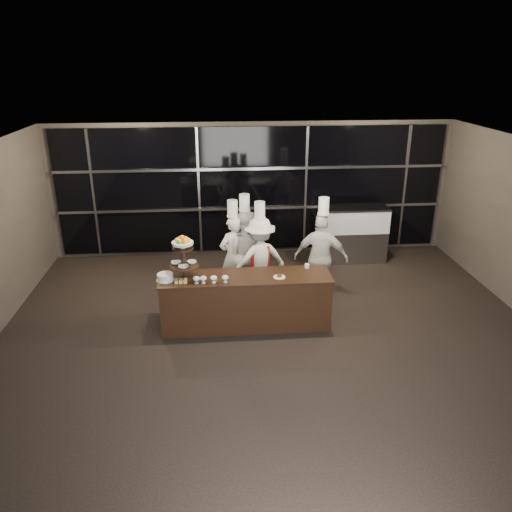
{
  "coord_description": "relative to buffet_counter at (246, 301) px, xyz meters",
  "views": [
    {
      "loc": [
        -0.86,
        -5.98,
        4.28
      ],
      "look_at": [
        -0.19,
        1.83,
        1.15
      ],
      "focal_mm": 35.0,
      "sensor_mm": 36.0,
      "label": 1
    }
  ],
  "objects": [
    {
      "name": "buffet_counter",
      "position": [
        0.0,
        0.0,
        0.0
      ],
      "size": [
        2.84,
        0.74,
        0.92
      ],
      "color": "black",
      "rests_on": "ground"
    },
    {
      "name": "chef_b",
      "position": [
        0.07,
        1.26,
        0.39
      ],
      "size": [
        0.99,
        0.89,
        1.98
      ],
      "color": "silver",
      "rests_on": "ground"
    },
    {
      "name": "room",
      "position": [
        0.39,
        -1.53,
        1.03
      ],
      "size": [
        10.0,
        10.0,
        10.0
      ],
      "color": "black",
      "rests_on": "ground"
    },
    {
      "name": "chef_d",
      "position": [
        1.45,
        0.85,
        0.4
      ],
      "size": [
        1.07,
        0.67,
        1.99
      ],
      "color": "silver",
      "rests_on": "ground"
    },
    {
      "name": "window_wall",
      "position": [
        0.39,
        3.4,
        1.04
      ],
      "size": [
        8.6,
        0.1,
        2.8
      ],
      "color": "black",
      "rests_on": "ground"
    },
    {
      "name": "pastry_squares",
      "position": [
        -1.05,
        -0.17,
        0.48
      ],
      "size": [
        0.2,
        0.13,
        0.05
      ],
      "color": "#DBBA6B",
      "rests_on": "buffet_counter"
    },
    {
      "name": "layer_cake",
      "position": [
        -1.31,
        -0.05,
        0.51
      ],
      "size": [
        0.3,
        0.3,
        0.11
      ],
      "color": "white",
      "rests_on": "buffet_counter"
    },
    {
      "name": "chef_a",
      "position": [
        -0.15,
        1.24,
        0.35
      ],
      "size": [
        0.68,
        0.61,
        1.87
      ],
      "color": "silver",
      "rests_on": "ground"
    },
    {
      "name": "chef_cup",
      "position": [
        1.07,
        0.25,
        0.49
      ],
      "size": [
        0.08,
        0.08,
        0.07
      ],
      "primitive_type": "cylinder",
      "color": "white",
      "rests_on": "buffet_counter"
    },
    {
      "name": "display_case",
      "position": [
        2.61,
        2.77,
        0.22
      ],
      "size": [
        1.41,
        0.61,
        1.24
      ],
      "color": "#A5A5AA",
      "rests_on": "ground"
    },
    {
      "name": "small_plate",
      "position": [
        0.55,
        -0.1,
        0.47
      ],
      "size": [
        0.2,
        0.2,
        0.05
      ],
      "color": "white",
      "rests_on": "buffet_counter"
    },
    {
      "name": "chef_c",
      "position": [
        0.33,
        1.01,
        0.34
      ],
      "size": [
        1.15,
        0.85,
        1.9
      ],
      "color": "white",
      "rests_on": "ground"
    },
    {
      "name": "compotes",
      "position": [
        -0.59,
        -0.22,
        0.54
      ],
      "size": [
        0.57,
        0.11,
        0.12
      ],
      "color": "silver",
      "rests_on": "buffet_counter"
    },
    {
      "name": "display_stand",
      "position": [
        -1.0,
        -0.0,
        0.87
      ],
      "size": [
        0.48,
        0.48,
        0.74
      ],
      "color": "black",
      "rests_on": "buffet_counter"
    }
  ]
}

